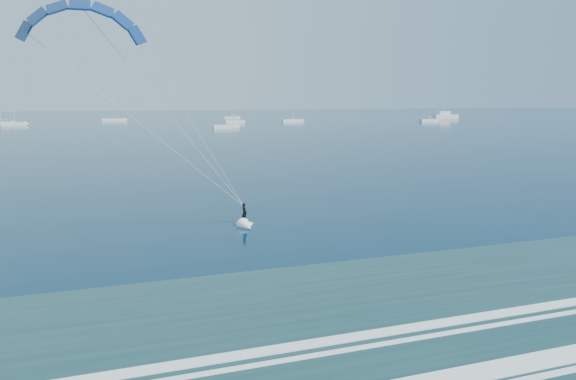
# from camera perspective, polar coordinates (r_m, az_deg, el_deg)

# --- Properties ---
(kitesurfer_rig) EXTENTS (17.12, 6.53, 16.92)m
(kitesurfer_rig) POSITION_cam_1_polar(r_m,az_deg,el_deg) (36.69, -13.03, 8.06)
(kitesurfer_rig) COLOR #D0F41C
(kitesurfer_rig) RESTS_ON ground
(motor_yacht) EXTENTS (13.39, 3.57, 5.75)m
(motor_yacht) POSITION_cam_1_polar(r_m,az_deg,el_deg) (274.67, 17.06, 7.91)
(motor_yacht) COLOR white
(motor_yacht) RESTS_ON ground
(sailboat_1) EXTENTS (8.15, 2.40, 11.27)m
(sailboat_1) POSITION_cam_1_polar(r_m,az_deg,el_deg) (217.72, -28.08, 6.51)
(sailboat_1) COLOR white
(sailboat_1) RESTS_ON ground
(sailboat_2) EXTENTS (10.26, 2.40, 13.61)m
(sailboat_2) POSITION_cam_1_polar(r_m,az_deg,el_deg) (243.04, -18.74, 7.41)
(sailboat_2) COLOR white
(sailboat_2) RESTS_ON ground
(sailboat_3) EXTENTS (7.82, 2.40, 10.98)m
(sailboat_3) POSITION_cam_1_polar(r_m,az_deg,el_deg) (212.28, -5.95, 7.57)
(sailboat_3) COLOR white
(sailboat_3) RESTS_ON ground
(sailboat_4) EXTENTS (7.86, 2.40, 10.81)m
(sailboat_4) POSITION_cam_1_polar(r_m,az_deg,el_deg) (258.05, -6.28, 8.00)
(sailboat_4) COLOR white
(sailboat_4) RESTS_ON ground
(sailboat_5) EXTENTS (9.33, 2.40, 12.65)m
(sailboat_5) POSITION_cam_1_polar(r_m,az_deg,el_deg) (221.35, 0.52, 7.73)
(sailboat_5) COLOR white
(sailboat_5) RESTS_ON ground
(sailboat_6) EXTENTS (8.54, 2.40, 11.60)m
(sailboat_6) POSITION_cam_1_polar(r_m,az_deg,el_deg) (232.07, 15.42, 7.48)
(sailboat_6) COLOR white
(sailboat_6) RESTS_ON ground
(sailboat_7) EXTENTS (9.26, 2.40, 11.58)m
(sailboat_7) POSITION_cam_1_polar(r_m,az_deg,el_deg) (226.16, -29.24, 6.50)
(sailboat_7) COLOR white
(sailboat_7) RESTS_ON ground
(sailboat_8) EXTENTS (8.61, 2.40, 11.85)m
(sailboat_8) POSITION_cam_1_polar(r_m,az_deg,el_deg) (175.48, -6.92, 7.03)
(sailboat_8) COLOR white
(sailboat_8) RESTS_ON ground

